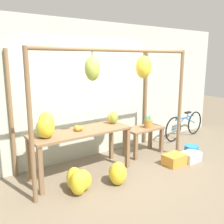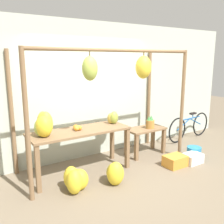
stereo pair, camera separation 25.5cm
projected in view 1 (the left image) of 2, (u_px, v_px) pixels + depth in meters
The scene contains 15 objects.
ground_plane at pixel (128, 179), 4.36m from camera, with size 20.00×20.00×0.00m, color #756651.
shop_wall_back at pixel (87, 91), 5.15m from camera, with size 8.00×0.08×2.80m.
stall_awning at pixel (115, 84), 4.40m from camera, with size 3.20×1.20×2.22m.
display_table_main at pixel (81, 137), 4.41m from camera, with size 1.80×0.64×0.82m.
display_table_side at pixel (144, 134), 5.45m from camera, with size 0.86×0.45×0.59m.
banana_pile_on_table at pixel (45, 126), 3.97m from camera, with size 0.39×0.39×0.41m.
orange_pile at pixel (78, 128), 4.37m from camera, with size 0.15×0.18×0.09m.
pineapple_cluster at pixel (148, 122), 5.37m from camera, with size 0.19×0.14×0.28m.
banana_pile_ground_left at pixel (79, 181), 3.90m from camera, with size 0.47×0.50×0.39m.
banana_pile_ground_right at pixel (117, 173), 4.17m from camera, with size 0.37×0.42×0.40m.
fruit_crate_white at pixel (174, 160), 4.92m from camera, with size 0.42×0.32×0.21m.
blue_bucket at pixel (191, 150), 5.39m from camera, with size 0.30×0.30×0.22m.
parked_bicycle at pixel (185, 125), 6.58m from camera, with size 1.63×0.18×0.69m.
papaya_pile at pixel (113, 118), 4.83m from camera, with size 0.23×0.20×0.24m.
fruit_crate_purple at pixel (191, 157), 5.10m from camera, with size 0.38×0.28×0.19m.
Camera 1 is at (-2.58, -3.10, 2.05)m, focal length 40.00 mm.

